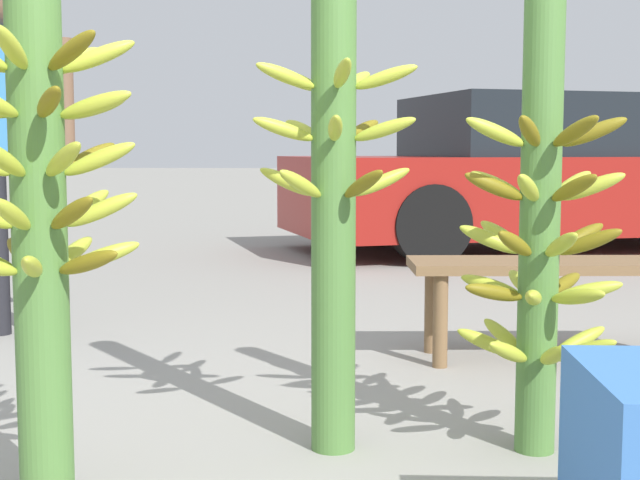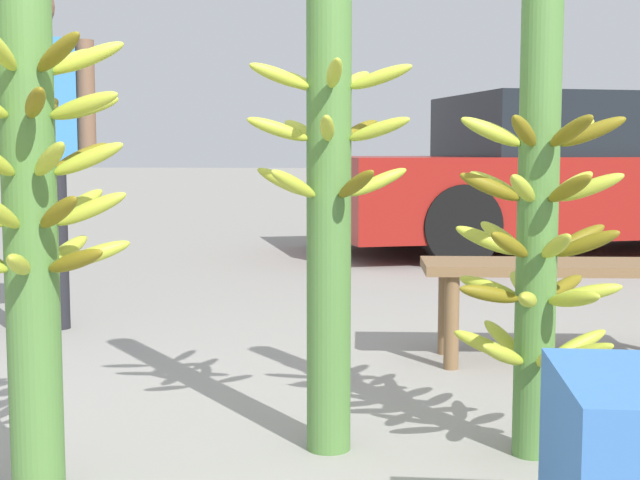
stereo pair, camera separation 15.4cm
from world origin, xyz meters
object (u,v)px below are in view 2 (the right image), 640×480
banana_stalk_right (537,225)px  parked_car (575,176)px  vendor_person (34,123)px  banana_stalk_left (28,154)px  market_bench (567,279)px  banana_stalk_center (329,186)px

banana_stalk_right → parked_car: 5.44m
vendor_person → parked_car: 4.95m
banana_stalk_left → banana_stalk_right: size_ratio=1.26×
market_bench → parked_car: size_ratio=0.26×
banana_stalk_right → vendor_person: vendor_person is taller
banana_stalk_left → banana_stalk_right: 1.37m
parked_car → vendor_person: bearing=121.5°
vendor_person → market_bench: size_ratio=1.39×
banana_stalk_right → parked_car: bearing=78.5°
vendor_person → parked_car: bearing=-154.1°
market_bench → vendor_person: bearing=166.8°
market_bench → parked_car: 4.27m
banana_stalk_center → banana_stalk_right: 0.59m
vendor_person → market_bench: vendor_person is taller
parked_car → banana_stalk_center: bearing=144.8°
banana_stalk_left → vendor_person: banana_stalk_left is taller
banana_stalk_left → vendor_person: size_ratio=1.05×
banana_stalk_left → parked_car: (2.37, 5.76, -0.22)m
market_bench → banana_stalk_left: bearing=-137.9°
banana_stalk_left → banana_stalk_center: banana_stalk_left is taller
banana_stalk_right → vendor_person: (-2.13, 1.58, 0.34)m
vendor_person → parked_car: size_ratio=0.36×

